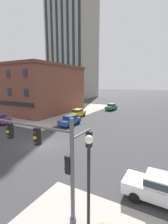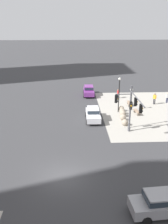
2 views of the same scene
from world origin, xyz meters
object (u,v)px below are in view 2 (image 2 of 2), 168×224
traffic_signal_main (131,106)px  bollard_sphere_curb_c (123,114)px  bollard_sphere_curb_d (122,111)px  pedestrian_walking_east (167,97)px  car_cross_eastbound (93,114)px  car_main_southbound_far (162,203)px  street_lamp_mid_sidewalk (119,91)px  bench_near_signal (137,112)px  car_main_northbound_far (89,90)px  pedestrian_at_curb (118,93)px  street_lamp_corner_near (131,103)px  bollard_sphere_curb_a (125,122)px  bollard_sphere_curb_b (123,117)px  bench_mid_block (129,103)px  pedestrian_near_bench (155,98)px  bollard_sphere_curb_e (121,109)px

traffic_signal_main → bollard_sphere_curb_c: bearing=-4.2°
bollard_sphere_curb_c → bollard_sphere_curb_d: size_ratio=1.00×
pedestrian_walking_east → car_cross_eastbound: bearing=119.3°
car_main_southbound_far → street_lamp_mid_sidewalk: bearing=-1.8°
bench_near_signal → car_main_northbound_far: size_ratio=0.41×
pedestrian_at_curb → street_lamp_corner_near: bearing=176.7°
traffic_signal_main → bollard_sphere_curb_a: size_ratio=7.00×
bollard_sphere_curb_a → bollard_sphere_curb_b: size_ratio=1.00×
bollard_sphere_curb_d → car_main_northbound_far: car_main_northbound_far is taller
bench_near_signal → car_cross_eastbound: bearing=107.7°
bollard_sphere_curb_c → pedestrian_walking_east: size_ratio=0.50×
car_main_southbound_far → bollard_sphere_curb_d: bearing=-3.1°
bench_mid_block → pedestrian_at_curb: pedestrian_at_curb is taller
car_main_northbound_far → car_cross_eastbound: 11.84m
bollard_sphere_curb_b → bollard_sphere_curb_d: same height
traffic_signal_main → car_main_northbound_far: 17.27m
pedestrian_at_curb → pedestrian_walking_east: size_ratio=0.95×
traffic_signal_main → street_lamp_mid_sidewalk: 7.91m
bollard_sphere_curb_d → pedestrian_walking_east: 9.50m
traffic_signal_main → street_lamp_mid_sidewalk: bearing=-0.9°
bollard_sphere_curb_b → street_lamp_mid_sidewalk: bearing=1.1°
bench_near_signal → street_lamp_mid_sidewalk: street_lamp_mid_sidewalk is taller
pedestrian_near_bench → car_main_northbound_far: bearing=61.0°
bollard_sphere_curb_a → bollard_sphere_curb_e: (5.31, -0.53, 0.00)m
bollard_sphere_curb_b → pedestrian_at_curb: size_ratio=0.52×
bollard_sphere_curb_c → street_lamp_mid_sidewalk: bearing=9.7°
car_cross_eastbound → car_main_southbound_far: bearing=-169.5°
pedestrian_at_curb → bollard_sphere_curb_c: bearing=174.8°
traffic_signal_main → pedestrian_at_curb: 15.01m
pedestrian_walking_east → street_lamp_mid_sidewalk: size_ratio=0.33×
bench_mid_block → pedestrian_walking_east: bearing=-80.8°
bench_near_signal → bollard_sphere_curb_e: bearing=57.8°
car_main_northbound_far → car_main_southbound_far: (-29.36, -3.04, 0.00)m
pedestrian_near_bench → pedestrian_at_curb: (3.55, 5.17, -0.13)m
bollard_sphere_curb_d → pedestrian_near_bench: (4.21, -5.87, 0.62)m
bollard_sphere_curb_d → pedestrian_walking_east: (4.89, -8.12, 0.54)m
street_lamp_corner_near → car_cross_eastbound: street_lamp_corner_near is taller
traffic_signal_main → pedestrian_at_curb: (14.73, -1.23, -2.58)m
bollard_sphere_curb_b → car_main_northbound_far: 12.66m
bench_near_signal → car_main_southbound_far: 19.81m
bench_mid_block → car_main_southbound_far: size_ratio=0.41×
car_main_southbound_far → bollard_sphere_curb_b: bearing=-2.4°
pedestrian_walking_east → pedestrian_at_curb: bearing=68.8°
street_lamp_corner_near → bollard_sphere_curb_d: bearing=-0.5°
traffic_signal_main → street_lamp_corner_near: 2.21m
street_lamp_corner_near → street_lamp_mid_sidewalk: (5.78, 0.37, 0.01)m
bollard_sphere_curb_d → car_cross_eastbound: 4.83m
street_lamp_mid_sidewalk → pedestrian_walking_east: bearing=-65.2°
traffic_signal_main → street_lamp_corner_near: (2.13, -0.49, -0.31)m
pedestrian_at_curb → car_cross_eastbound: 11.07m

